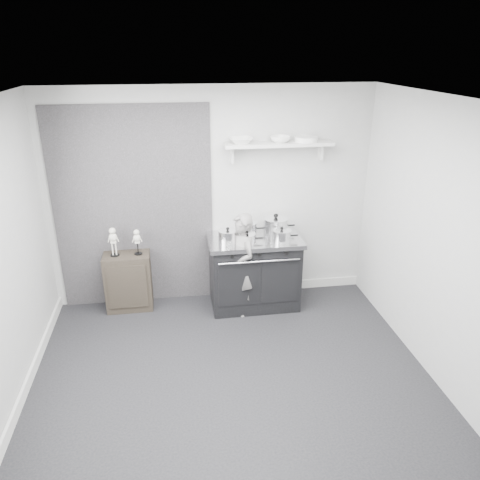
% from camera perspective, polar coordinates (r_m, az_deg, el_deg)
% --- Properties ---
extents(ground, '(4.00, 4.00, 0.00)m').
position_cam_1_polar(ground, '(4.88, -0.99, -16.75)').
color(ground, black).
rests_on(ground, ground).
extents(room_shell, '(4.02, 3.62, 2.71)m').
position_cam_1_polar(room_shell, '(4.18, -2.62, 2.19)').
color(room_shell, '#B8B8B6').
rests_on(room_shell, ground).
extents(wall_shelf, '(1.30, 0.26, 0.24)m').
position_cam_1_polar(wall_shelf, '(5.68, 4.71, 11.48)').
color(wall_shelf, silver).
rests_on(wall_shelf, room_shell).
extents(stove, '(1.14, 0.71, 0.92)m').
position_cam_1_polar(stove, '(5.93, 1.72, -3.79)').
color(stove, black).
rests_on(stove, ground).
extents(side_cabinet, '(0.56, 0.33, 0.73)m').
position_cam_1_polar(side_cabinet, '(6.04, -13.42, -4.95)').
color(side_cabinet, black).
rests_on(side_cabinet, ground).
extents(child, '(0.45, 0.55, 1.29)m').
position_cam_1_polar(child, '(5.66, 0.20, -3.04)').
color(child, slate).
rests_on(child, ground).
extents(pot_front_left, '(0.32, 0.23, 0.20)m').
position_cam_1_polar(pot_front_left, '(5.57, -1.50, 0.46)').
color(pot_front_left, white).
rests_on(pot_front_left, stove).
extents(pot_back_left, '(0.35, 0.27, 0.21)m').
position_cam_1_polar(pot_back_left, '(5.81, 0.78, 1.44)').
color(pot_back_left, white).
rests_on(pot_back_left, stove).
extents(pot_back_right, '(0.41, 0.32, 0.26)m').
position_cam_1_polar(pot_back_right, '(5.86, 4.36, 1.78)').
color(pot_back_right, white).
rests_on(pot_back_right, stove).
extents(pot_front_right, '(0.32, 0.23, 0.19)m').
position_cam_1_polar(pot_front_right, '(5.63, 5.10, 0.55)').
color(pot_front_right, white).
rests_on(pot_front_right, stove).
extents(pot_front_center, '(0.29, 0.21, 0.15)m').
position_cam_1_polar(pot_front_center, '(5.57, 0.89, 0.23)').
color(pot_front_center, white).
rests_on(pot_front_center, stove).
extents(skeleton_full, '(0.12, 0.07, 0.42)m').
position_cam_1_polar(skeleton_full, '(5.82, -15.20, 0.03)').
color(skeleton_full, beige).
rests_on(skeleton_full, side_cabinet).
extents(skeleton_torso, '(0.10, 0.07, 0.37)m').
position_cam_1_polar(skeleton_torso, '(5.80, -12.43, -0.02)').
color(skeleton_torso, beige).
rests_on(skeleton_torso, side_cabinet).
extents(bowl_large, '(0.28, 0.28, 0.07)m').
position_cam_1_polar(bowl_large, '(5.57, 0.10, 12.04)').
color(bowl_large, white).
rests_on(bowl_large, wall_shelf).
extents(bowl_small, '(0.24, 0.24, 0.07)m').
position_cam_1_polar(bowl_small, '(5.66, 4.94, 12.15)').
color(bowl_small, white).
rests_on(bowl_small, wall_shelf).
extents(plate_stack, '(0.28, 0.28, 0.06)m').
position_cam_1_polar(plate_stack, '(5.74, 8.03, 12.10)').
color(plate_stack, white).
rests_on(plate_stack, wall_shelf).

